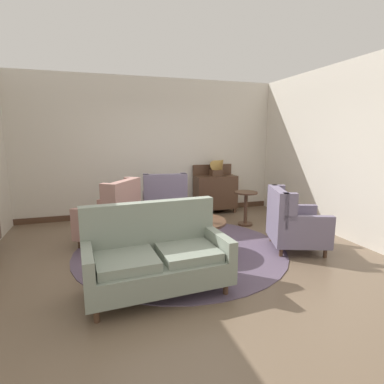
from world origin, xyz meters
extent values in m
plane|color=brown|center=(0.00, 0.00, 0.00)|extent=(8.03, 8.03, 0.00)
cube|color=silver|center=(0.00, 2.62, 1.49)|extent=(5.89, 0.08, 2.98)
cube|color=silver|center=(2.87, 0.78, 1.49)|extent=(0.08, 3.66, 2.98)
cube|color=#4C3323|center=(0.00, 2.56, 0.06)|extent=(5.73, 0.03, 0.12)
cylinder|color=#5B4C60|center=(0.00, 0.30, 0.01)|extent=(3.26, 3.26, 0.01)
cylinder|color=#4C3323|center=(0.18, 0.11, 0.49)|extent=(0.92, 0.92, 0.04)
cylinder|color=#4C3323|center=(0.18, 0.11, 0.26)|extent=(0.10, 0.10, 0.43)
cube|color=#4C3323|center=(0.39, 0.08, 0.04)|extent=(0.29, 0.10, 0.07)
cube|color=#4C3323|center=(0.06, 0.29, 0.04)|extent=(0.20, 0.27, 0.07)
cube|color=#4C3323|center=(0.06, -0.08, 0.04)|extent=(0.20, 0.27, 0.07)
cylinder|color=beige|center=(0.15, 0.08, 0.52)|extent=(0.09, 0.09, 0.02)
ellipsoid|color=beige|center=(0.15, 0.08, 0.64)|extent=(0.16, 0.16, 0.21)
cylinder|color=beige|center=(0.15, 0.08, 0.80)|extent=(0.06, 0.06, 0.11)
torus|color=beige|center=(0.15, 0.08, 0.85)|extent=(0.12, 0.12, 0.02)
cube|color=gray|center=(-0.60, -0.91, 0.27)|extent=(1.63, 0.89, 0.26)
cube|color=gray|center=(-0.62, -0.59, 0.70)|extent=(1.59, 0.24, 0.59)
cube|color=gray|center=(-0.95, -0.97, 0.45)|extent=(0.67, 0.63, 0.10)
cube|color=gray|center=(-0.25, -0.93, 0.45)|extent=(0.67, 0.63, 0.10)
cube|color=gray|center=(-1.33, -1.01, 0.51)|extent=(0.15, 0.69, 0.23)
cube|color=gray|center=(0.14, -0.91, 0.51)|extent=(0.15, 0.69, 0.23)
cylinder|color=#4C3323|center=(-1.27, -1.27, 0.07)|extent=(0.06, 0.06, 0.14)
cylinder|color=#4C3323|center=(0.11, -1.18, 0.07)|extent=(0.06, 0.06, 0.14)
cylinder|color=#4C3323|center=(-1.31, -0.64, 0.07)|extent=(0.06, 0.06, 0.14)
cylinder|color=#4C3323|center=(0.07, -0.55, 0.07)|extent=(0.06, 0.06, 0.14)
cube|color=tan|center=(-1.06, 0.90, 0.28)|extent=(1.12, 1.12, 0.29)
cube|color=tan|center=(-0.79, 0.71, 0.75)|extent=(0.57, 0.74, 0.64)
cube|color=tan|center=(-0.66, 1.05, 0.83)|extent=(0.22, 0.20, 0.49)
cube|color=tan|center=(-1.06, 0.47, 0.83)|extent=(0.22, 0.20, 0.49)
cube|color=tan|center=(-0.90, 1.21, 0.54)|extent=(0.64, 0.49, 0.23)
cube|color=tan|center=(-1.30, 0.64, 0.54)|extent=(0.64, 0.49, 0.23)
cylinder|color=#4C3323|center=(-1.14, 1.35, 0.07)|extent=(0.06, 0.06, 0.14)
cylinder|color=#4C3323|center=(-1.51, 0.82, 0.07)|extent=(0.06, 0.06, 0.14)
cylinder|color=#4C3323|center=(-0.61, 0.98, 0.07)|extent=(0.06, 0.06, 0.14)
cylinder|color=#4C3323|center=(-0.98, 0.45, 0.07)|extent=(0.06, 0.06, 0.14)
cube|color=slate|center=(0.06, 1.74, 0.29)|extent=(0.90, 0.88, 0.29)
cube|color=slate|center=(0.02, 1.42, 0.74)|extent=(0.82, 0.23, 0.62)
cube|color=slate|center=(0.39, 1.47, 0.82)|extent=(0.12, 0.21, 0.47)
cube|color=slate|center=(-0.32, 1.55, 0.82)|extent=(0.12, 0.21, 0.47)
cube|color=slate|center=(0.42, 1.75, 0.53)|extent=(0.18, 0.70, 0.19)
cube|color=slate|center=(-0.29, 1.83, 0.53)|extent=(0.18, 0.70, 0.19)
cylinder|color=#4C3323|center=(0.42, 2.02, 0.07)|extent=(0.06, 0.06, 0.14)
cylinder|color=#4C3323|center=(-0.23, 2.09, 0.07)|extent=(0.06, 0.06, 0.14)
cylinder|color=#4C3323|center=(0.35, 1.39, 0.07)|extent=(0.06, 0.06, 0.14)
cylinder|color=#4C3323|center=(-0.30, 1.47, 0.07)|extent=(0.06, 0.06, 0.14)
cube|color=slate|center=(1.73, -0.25, 0.29)|extent=(1.03, 1.03, 0.31)
cube|color=slate|center=(1.42, -0.13, 0.70)|extent=(0.41, 0.80, 0.52)
cube|color=slate|center=(1.39, -0.50, 0.77)|extent=(0.22, 0.16, 0.39)
cube|color=slate|center=(1.63, 0.17, 0.77)|extent=(0.22, 0.16, 0.39)
cube|color=slate|center=(1.66, -0.59, 0.54)|extent=(0.69, 0.33, 0.19)
cube|color=slate|center=(1.90, 0.07, 0.54)|extent=(0.69, 0.33, 0.19)
cylinder|color=#4C3323|center=(1.92, -0.66, 0.07)|extent=(0.06, 0.06, 0.14)
cylinder|color=#4C3323|center=(2.14, -0.05, 0.07)|extent=(0.06, 0.06, 0.14)
cylinder|color=#4C3323|center=(1.32, -0.44, 0.07)|extent=(0.06, 0.06, 0.14)
cylinder|color=#4C3323|center=(1.54, 0.17, 0.07)|extent=(0.06, 0.06, 0.14)
cylinder|color=#4C3323|center=(1.58, 1.18, 0.66)|extent=(0.45, 0.45, 0.03)
cylinder|color=#4C3323|center=(1.58, 1.18, 0.32)|extent=(0.07, 0.07, 0.64)
cylinder|color=#4C3323|center=(1.58, 1.18, 0.02)|extent=(0.29, 0.29, 0.04)
cube|color=#4C3323|center=(1.39, 2.32, 0.48)|extent=(0.95, 0.44, 0.76)
cube|color=#4C3323|center=(1.39, 2.51, 0.98)|extent=(0.95, 0.04, 0.24)
cube|color=#4C3323|center=(0.97, 2.15, 0.05)|extent=(0.06, 0.06, 0.10)
cube|color=#4C3323|center=(1.82, 2.15, 0.05)|extent=(0.06, 0.06, 0.10)
cube|color=#4C3323|center=(0.97, 2.48, 0.05)|extent=(0.06, 0.06, 0.10)
cube|color=#4C3323|center=(1.82, 2.48, 0.05)|extent=(0.06, 0.06, 0.10)
cube|color=#4C3323|center=(1.39, 2.30, 0.93)|extent=(0.24, 0.24, 0.14)
cone|color=#B28942|center=(1.45, 2.22, 1.15)|extent=(0.44, 0.51, 0.44)
camera|label=1|loc=(-1.20, -4.04, 1.76)|focal=28.26mm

